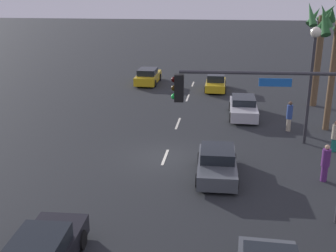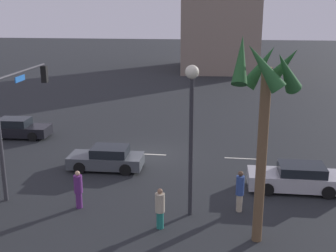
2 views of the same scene
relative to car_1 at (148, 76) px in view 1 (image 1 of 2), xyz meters
name	(u,v)px [view 1 (image 1 of 2)]	position (x,y,z in m)	size (l,w,h in m)	color
ground_plane	(165,158)	(17.76, 4.19, -0.66)	(220.00, 220.00, 0.00)	#232628
lane_stripe_0	(193,84)	(-0.24, 4.19, -0.65)	(2.05, 0.14, 0.01)	silver
lane_stripe_1	(188,98)	(5.02, 4.19, -0.65)	(2.24, 0.14, 0.01)	silver
lane_stripe_2	(178,123)	(11.88, 4.19, -0.65)	(2.42, 0.14, 0.01)	silver
lane_stripe_3	(165,157)	(17.70, 4.19, -0.65)	(2.12, 0.14, 0.01)	silver
car_1	(148,76)	(0.00, 0.00, 0.00)	(4.67, 1.97, 1.42)	gold
car_3	(243,107)	(9.60, 8.45, -0.03)	(4.56, 1.92, 1.33)	#B7B7BC
car_4	(216,83)	(1.88, 6.34, -0.03)	(3.99, 1.79, 1.37)	gold
car_5	(217,164)	(19.57, 6.91, -0.05)	(4.12, 1.97, 1.29)	#474C51
traffic_signal	(285,117)	(23.26, 9.24, 3.40)	(0.61, 6.31, 5.85)	#38383D
streetlamp	(312,64)	(14.53, 11.72, 3.84)	(0.56, 0.56, 6.46)	#2D2D33
pedestrian_0	(326,162)	(19.50, 11.74, 0.26)	(0.54, 0.54, 1.76)	#59266B
pedestrian_1	(335,136)	(15.63, 13.06, 0.24)	(0.55, 0.55, 1.73)	#1E7266
pedestrian_2	(289,115)	(12.42, 11.12, 0.34)	(0.49, 0.49, 1.88)	#B2A58C
palm_tree_3	(320,35)	(6.04, 13.72, 4.58)	(2.38, 2.50, 7.62)	brown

